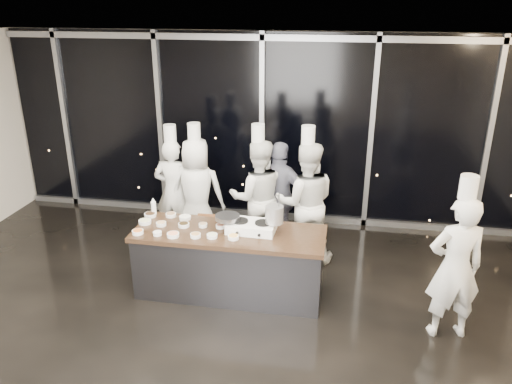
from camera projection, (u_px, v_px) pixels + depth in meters
ground at (213, 333)px, 5.88m from camera, size 9.00×9.00×0.00m
room_shell at (223, 151)px, 5.03m from camera, size 9.02×7.02×3.21m
window_wall at (262, 130)px, 8.43m from camera, size 8.90×0.11×3.20m
demo_counter at (230, 262)px, 6.54m from camera, size 2.46×0.86×0.90m
stove at (251, 226)px, 6.36m from camera, size 0.62×0.41×0.14m
frying_pan at (227, 217)px, 6.38m from camera, size 0.56×0.33×0.05m
stock_pot at (274, 214)px, 6.25m from camera, size 0.23×0.23×0.22m
prep_bowls at (178, 226)px, 6.47m from camera, size 1.42×0.73×0.05m
squeeze_bottle at (154, 206)px, 6.83m from camera, size 0.07×0.07×0.25m
chef_far_left at (174, 190)px, 7.82m from camera, size 0.62×0.42×1.92m
chef_left at (197, 192)px, 7.70m from camera, size 0.89×0.62×1.97m
chef_center at (258, 197)px, 7.46m from camera, size 1.00×0.86×2.02m
guest at (280, 197)px, 7.57m from camera, size 1.08×0.66×1.72m
chef_right at (306, 202)px, 7.23m from camera, size 0.98×0.81×2.05m
chef_side at (455, 267)px, 5.56m from camera, size 0.71×0.54×1.97m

